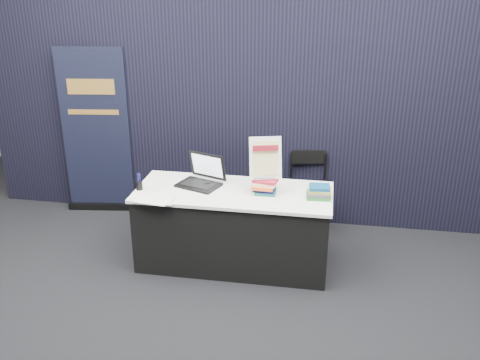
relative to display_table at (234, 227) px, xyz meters
name	(u,v)px	position (x,y,z in m)	size (l,w,h in m)	color
floor	(223,294)	(0.00, -0.55, -0.38)	(8.00, 8.00, 0.00)	black
wall_back	(277,33)	(0.00, 3.45, 1.37)	(8.00, 0.02, 3.50)	#A6A39D
drape_partition	(251,114)	(0.00, 1.05, 0.82)	(6.00, 0.08, 2.40)	black
display_table	(234,227)	(0.00, 0.00, 0.00)	(1.80, 0.75, 0.75)	black
laptop	(200,178)	(-0.34, 0.11, 0.44)	(0.45, 0.42, 0.28)	black
mouse	(208,183)	(-0.26, 0.09, 0.39)	(0.07, 0.11, 0.03)	black
brochure_left	(158,188)	(-0.70, -0.05, 0.38)	(0.26, 0.18, 0.00)	silver
brochure_mid	(153,199)	(-0.67, -0.31, 0.38)	(0.32, 0.22, 0.00)	white
brochure_right	(158,199)	(-0.62, -0.31, 0.38)	(0.29, 0.21, 0.00)	silver
pen_cup	(139,186)	(-0.86, -0.12, 0.41)	(0.06, 0.06, 0.08)	black
book_stack_tall	(265,186)	(0.29, -0.01, 0.44)	(0.21, 0.17, 0.14)	#165656
book_stack_short	(319,192)	(0.78, -0.02, 0.43)	(0.20, 0.15, 0.11)	#228025
info_sign	(265,159)	(0.29, 0.03, 0.70)	(0.31, 0.18, 0.39)	black
pullup_banner	(97,141)	(-1.73, 0.95, 0.45)	(0.80, 0.20, 1.87)	black
stacking_chair	(307,188)	(0.63, 0.83, 0.10)	(0.43, 0.44, 0.85)	black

